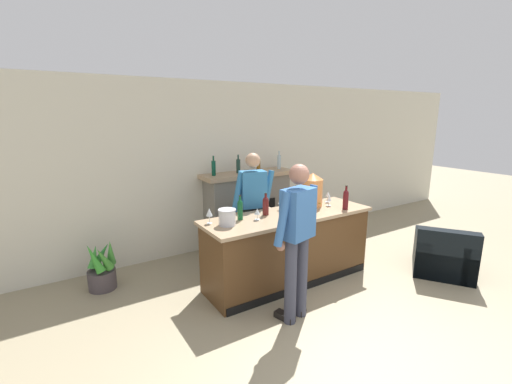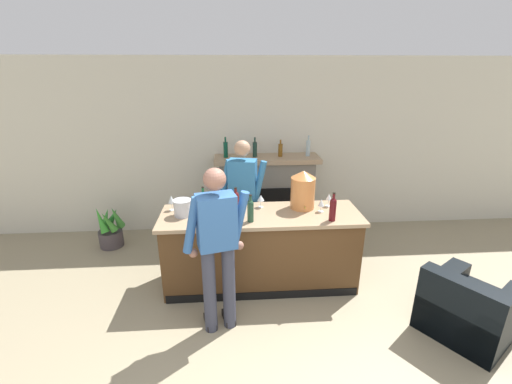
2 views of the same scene
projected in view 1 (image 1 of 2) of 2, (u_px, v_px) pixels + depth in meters
The scene contains 19 objects.
ground_plane at pixel (434, 373), 3.02m from camera, with size 24.00×24.00×0.00m, color gray.
wall_back_panel at pixel (230, 166), 5.81m from camera, with size 12.00×0.07×2.75m.
bar_counter at pixel (288, 247), 4.62m from camera, with size 2.37×0.75×0.95m.
fireplace_stone at pixel (248, 209), 5.86m from camera, with size 1.61×0.52×1.61m.
armchair_black at pixel (444, 256), 4.88m from camera, with size 1.09×1.08×0.72m.
potted_plant_corner at pixel (102, 269), 4.44m from camera, with size 0.43×0.42×0.70m.
person_customer at pixel (297, 237), 3.63m from camera, with size 0.64×0.37×1.74m.
person_bartender at pixel (253, 206), 4.90m from camera, with size 0.65×0.36×1.71m.
copper_dispenser at pixel (312, 189), 4.86m from camera, with size 0.30×0.34×0.47m.
ice_bucket_steel at pixel (227, 217), 4.03m from camera, with size 0.21×0.21×0.19m.
wine_bottle_port_short at pixel (291, 208), 4.24m from camera, with size 0.07×0.07×0.32m.
wine_bottle_burgundy_dark at pixel (240, 209), 4.23m from camera, with size 0.07×0.07×0.31m.
wine_bottle_riesling_slim at pixel (346, 199), 4.69m from camera, with size 0.08×0.08×0.34m.
wine_bottle_cabernet_heavy at pixel (266, 205), 4.43m from camera, with size 0.08×0.08×0.29m.
wine_glass_back_row at pixel (209, 213), 4.08m from camera, with size 0.08×0.08×0.19m.
wine_glass_front_right at pixel (329, 198), 4.87m from camera, with size 0.07×0.07×0.16m.
wine_glass_mid_counter at pixel (328, 195), 5.08m from camera, with size 0.07×0.07×0.16m.
wine_glass_near_bucket at pixel (257, 212), 4.23m from camera, with size 0.07×0.07×0.14m.
wine_glass_by_dispenser at pixel (281, 202), 4.66m from camera, with size 0.09×0.09×0.16m.
Camera 1 is at (-2.71, -1.34, 2.24)m, focal length 24.00 mm.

